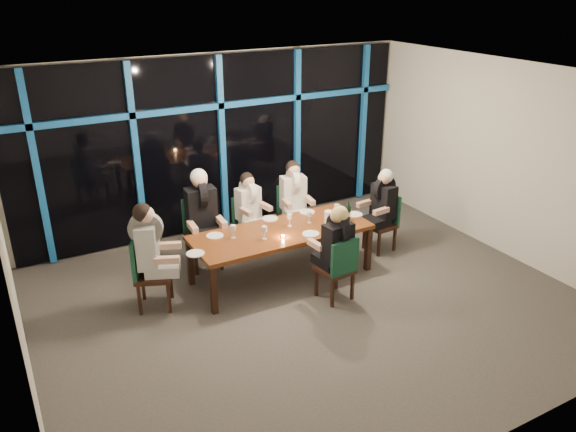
{
  "coord_description": "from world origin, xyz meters",
  "views": [
    {
      "loc": [
        -3.45,
        -5.64,
        4.1
      ],
      "look_at": [
        0.0,
        0.6,
        1.05
      ],
      "focal_mm": 35.0,
      "sensor_mm": 36.0,
      "label": 1
    }
  ],
  "objects_px": {
    "chair_end_right": "(384,219)",
    "water_pitcher": "(329,218)",
    "diner_near_mid": "(336,239)",
    "wine_bottle": "(348,213)",
    "chair_far_right": "(292,210)",
    "diner_far_left": "(202,205)",
    "diner_end_left": "(150,241)",
    "chair_near_mid": "(339,266)",
    "chair_end_left": "(146,269)",
    "chair_far_mid": "(247,221)",
    "diner_far_right": "(294,191)",
    "dining_table": "(281,235)",
    "diner_far_mid": "(249,201)",
    "diner_end_right": "(382,199)",
    "chair_far_left": "(202,229)"
  },
  "relations": [
    {
      "from": "chair_far_mid",
      "to": "diner_end_left",
      "type": "distance_m",
      "value": 2.11
    },
    {
      "from": "diner_end_right",
      "to": "diner_far_mid",
      "type": "bearing_deg",
      "value": -123.98
    },
    {
      "from": "chair_near_mid",
      "to": "chair_far_mid",
      "type": "bearing_deg",
      "value": -84.17
    },
    {
      "from": "dining_table",
      "to": "wine_bottle",
      "type": "xyz_separation_m",
      "value": [
        1.03,
        -0.18,
        0.19
      ]
    },
    {
      "from": "chair_near_mid",
      "to": "wine_bottle",
      "type": "height_order",
      "value": "wine_bottle"
    },
    {
      "from": "chair_end_right",
      "to": "diner_near_mid",
      "type": "height_order",
      "value": "diner_near_mid"
    },
    {
      "from": "dining_table",
      "to": "diner_far_left",
      "type": "height_order",
      "value": "diner_far_left"
    },
    {
      "from": "dining_table",
      "to": "chair_near_mid",
      "type": "relative_size",
      "value": 2.76
    },
    {
      "from": "diner_far_right",
      "to": "diner_end_right",
      "type": "height_order",
      "value": "diner_far_right"
    },
    {
      "from": "diner_near_mid",
      "to": "wine_bottle",
      "type": "height_order",
      "value": "diner_near_mid"
    },
    {
      "from": "wine_bottle",
      "to": "chair_far_right",
      "type": "bearing_deg",
      "value": 102.84
    },
    {
      "from": "diner_far_right",
      "to": "diner_near_mid",
      "type": "height_order",
      "value": "diner_far_right"
    },
    {
      "from": "chair_end_left",
      "to": "diner_end_left",
      "type": "relative_size",
      "value": 1.03
    },
    {
      "from": "dining_table",
      "to": "water_pitcher",
      "type": "xyz_separation_m",
      "value": [
        0.69,
        -0.17,
        0.18
      ]
    },
    {
      "from": "chair_far_left",
      "to": "water_pitcher",
      "type": "distance_m",
      "value": 1.93
    },
    {
      "from": "chair_end_right",
      "to": "diner_far_left",
      "type": "distance_m",
      "value": 2.92
    },
    {
      "from": "chair_end_left",
      "to": "diner_far_left",
      "type": "xyz_separation_m",
      "value": [
        1.07,
        0.7,
        0.44
      ]
    },
    {
      "from": "diner_far_right",
      "to": "diner_far_left",
      "type": "bearing_deg",
      "value": -167.83
    },
    {
      "from": "chair_end_right",
      "to": "diner_far_mid",
      "type": "relative_size",
      "value": 1.06
    },
    {
      "from": "chair_near_mid",
      "to": "diner_end_left",
      "type": "xyz_separation_m",
      "value": [
        -2.22,
        1.07,
        0.44
      ]
    },
    {
      "from": "chair_end_right",
      "to": "water_pitcher",
      "type": "bearing_deg",
      "value": -86.48
    },
    {
      "from": "chair_far_right",
      "to": "chair_end_right",
      "type": "distance_m",
      "value": 1.52
    },
    {
      "from": "chair_near_mid",
      "to": "diner_end_left",
      "type": "bearing_deg",
      "value": -31.02
    },
    {
      "from": "dining_table",
      "to": "chair_end_left",
      "type": "height_order",
      "value": "chair_end_left"
    },
    {
      "from": "chair_far_right",
      "to": "diner_far_left",
      "type": "distance_m",
      "value": 1.71
    },
    {
      "from": "chair_far_left",
      "to": "water_pitcher",
      "type": "xyz_separation_m",
      "value": [
        1.56,
        -1.11,
        0.27
      ]
    },
    {
      "from": "diner_end_right",
      "to": "diner_near_mid",
      "type": "height_order",
      "value": "diner_near_mid"
    },
    {
      "from": "chair_near_mid",
      "to": "diner_far_mid",
      "type": "xyz_separation_m",
      "value": [
        -0.39,
        1.96,
        0.33
      ]
    },
    {
      "from": "diner_end_left",
      "to": "diner_end_right",
      "type": "distance_m",
      "value": 3.68
    },
    {
      "from": "chair_end_left",
      "to": "chair_near_mid",
      "type": "bearing_deg",
      "value": -93.09
    },
    {
      "from": "dining_table",
      "to": "chair_far_left",
      "type": "xyz_separation_m",
      "value": [
        -0.87,
        0.93,
        -0.09
      ]
    },
    {
      "from": "diner_far_left",
      "to": "diner_near_mid",
      "type": "relative_size",
      "value": 1.12
    },
    {
      "from": "diner_far_mid",
      "to": "diner_end_left",
      "type": "height_order",
      "value": "diner_end_left"
    },
    {
      "from": "dining_table",
      "to": "chair_far_mid",
      "type": "relative_size",
      "value": 2.89
    },
    {
      "from": "diner_far_mid",
      "to": "water_pitcher",
      "type": "xyz_separation_m",
      "value": [
        0.72,
        -1.17,
        0.0
      ]
    },
    {
      "from": "diner_end_right",
      "to": "chair_far_mid",
      "type": "bearing_deg",
      "value": -125.64
    },
    {
      "from": "chair_end_left",
      "to": "diner_far_right",
      "type": "distance_m",
      "value": 2.83
    },
    {
      "from": "diner_far_left",
      "to": "diner_near_mid",
      "type": "distance_m",
      "value": 2.12
    },
    {
      "from": "diner_near_mid",
      "to": "diner_end_left",
      "type": "bearing_deg",
      "value": -29.4
    },
    {
      "from": "chair_end_left",
      "to": "diner_end_right",
      "type": "xyz_separation_m",
      "value": [
        3.75,
        -0.12,
        0.32
      ]
    },
    {
      "from": "chair_far_left",
      "to": "chair_far_right",
      "type": "xyz_separation_m",
      "value": [
        1.62,
        0.1,
        -0.06
      ]
    },
    {
      "from": "chair_near_mid",
      "to": "water_pitcher",
      "type": "height_order",
      "value": "water_pitcher"
    },
    {
      "from": "chair_far_mid",
      "to": "diner_near_mid",
      "type": "xyz_separation_m",
      "value": [
        0.4,
        -1.95,
        0.4
      ]
    },
    {
      "from": "chair_end_right",
      "to": "wine_bottle",
      "type": "bearing_deg",
      "value": -82.46
    },
    {
      "from": "chair_far_mid",
      "to": "diner_near_mid",
      "type": "relative_size",
      "value": 0.98
    },
    {
      "from": "chair_near_mid",
      "to": "water_pitcher",
      "type": "xyz_separation_m",
      "value": [
        0.33,
        0.78,
        0.33
      ]
    },
    {
      "from": "diner_end_left",
      "to": "dining_table",
      "type": "bearing_deg",
      "value": -70.89
    },
    {
      "from": "chair_far_mid",
      "to": "chair_end_right",
      "type": "bearing_deg",
      "value": -36.34
    },
    {
      "from": "diner_far_mid",
      "to": "chair_end_left",
      "type": "bearing_deg",
      "value": -163.61
    },
    {
      "from": "chair_end_right",
      "to": "diner_end_left",
      "type": "bearing_deg",
      "value": -97.2
    }
  ]
}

